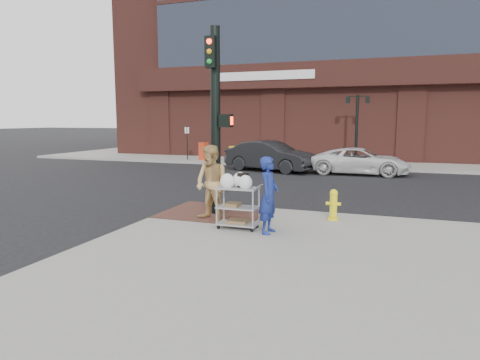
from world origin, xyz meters
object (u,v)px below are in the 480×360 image
at_px(sedan_dark, 270,156).
at_px(fire_hydrant, 333,204).
at_px(utility_cart, 238,203).
at_px(traffic_signal_pole, 216,116).
at_px(pedestrian_tan, 212,183).
at_px(minivan_white, 360,161).
at_px(woman_blue, 269,195).
at_px(lamp_post, 357,122).

distance_m(sedan_dark, fire_hydrant, 11.88).
height_order(utility_cart, fire_hydrant, utility_cart).
distance_m(traffic_signal_pole, fire_hydrant, 3.88).
distance_m(pedestrian_tan, fire_hydrant, 3.18).
bearing_deg(utility_cart, traffic_signal_pole, 129.89).
bearing_deg(utility_cart, minivan_white, 81.44).
height_order(traffic_signal_pole, woman_blue, traffic_signal_pole).
height_order(traffic_signal_pole, pedestrian_tan, traffic_signal_pole).
height_order(lamp_post, traffic_signal_pole, traffic_signal_pole).
bearing_deg(utility_cart, lamp_post, 85.24).
bearing_deg(traffic_signal_pole, fire_hydrant, 5.99).
bearing_deg(sedan_dark, minivan_white, -71.82).
relative_size(traffic_signal_pole, utility_cart, 3.73).
relative_size(lamp_post, minivan_white, 0.84).
xyz_separation_m(sedan_dark, minivan_white, (4.63, 0.21, -0.14)).
xyz_separation_m(traffic_signal_pole, woman_blue, (1.90, -1.47, -1.80)).
distance_m(woman_blue, sedan_dark, 13.17).
xyz_separation_m(woman_blue, utility_cart, (-0.80, 0.15, -0.27)).
height_order(traffic_signal_pole, minivan_white, traffic_signal_pole).
distance_m(woman_blue, fire_hydrant, 2.22).
bearing_deg(pedestrian_tan, traffic_signal_pole, 122.87).
bearing_deg(minivan_white, pedestrian_tan, 167.66).
distance_m(lamp_post, utility_cart, 16.70).
bearing_deg(traffic_signal_pole, pedestrian_tan, -75.83).
relative_size(minivan_white, fire_hydrant, 5.93).
distance_m(lamp_post, fire_hydrant, 15.05).
distance_m(traffic_signal_pole, woman_blue, 3.00).
xyz_separation_m(lamp_post, sedan_dark, (-4.09, -4.00, -1.81)).
bearing_deg(minivan_white, traffic_signal_pole, 165.90).
bearing_deg(lamp_post, sedan_dark, -135.58).
xyz_separation_m(traffic_signal_pole, pedestrian_tan, (0.20, -0.77, -1.71)).
distance_m(minivan_white, utility_cart, 12.89).
height_order(woman_blue, utility_cart, woman_blue).
distance_m(sedan_dark, utility_cart, 12.83).
distance_m(lamp_post, minivan_white, 4.30).
bearing_deg(fire_hydrant, woman_blue, -124.37).
relative_size(lamp_post, pedestrian_tan, 2.06).
bearing_deg(sedan_dark, woman_blue, -148.96).
distance_m(lamp_post, sedan_dark, 6.00).
relative_size(sedan_dark, fire_hydrant, 6.07).
distance_m(utility_cart, fire_hydrant, 2.62).
relative_size(woman_blue, utility_cart, 1.31).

